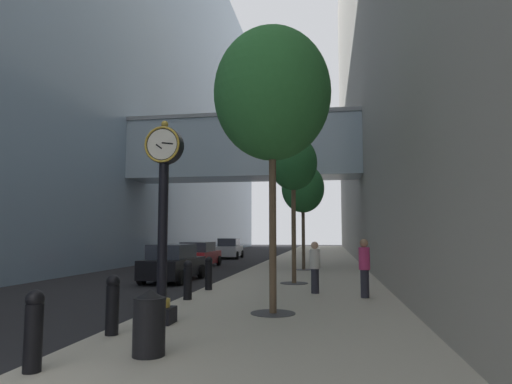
# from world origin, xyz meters

# --- Properties ---
(ground_plane) EXTENTS (110.00, 110.00, 0.00)m
(ground_plane) POSITION_xyz_m (0.00, 27.00, 0.00)
(ground_plane) COLOR black
(ground_plane) RESTS_ON ground
(sidewalk_right) EXTENTS (6.55, 80.00, 0.14)m
(sidewalk_right) POSITION_xyz_m (3.28, 30.00, 0.07)
(sidewalk_right) COLOR #ADA593
(sidewalk_right) RESTS_ON ground
(building_block_left) EXTENTS (24.03, 80.00, 33.33)m
(building_block_left) POSITION_xyz_m (-12.58, 29.96, 16.59)
(building_block_left) COLOR #758EA8
(building_block_left) RESTS_ON ground
(street_clock) EXTENTS (0.84, 0.55, 4.51)m
(street_clock) POSITION_xyz_m (0.87, 6.09, 2.62)
(street_clock) COLOR black
(street_clock) RESTS_ON sidewalk_right
(bollard_nearest) EXTENTS (0.27, 0.27, 1.15)m
(bollard_nearest) POSITION_xyz_m (0.34, 2.52, 0.74)
(bollard_nearest) COLOR black
(bollard_nearest) RESTS_ON sidewalk_right
(bollard_second) EXTENTS (0.27, 0.27, 1.15)m
(bollard_second) POSITION_xyz_m (0.34, 4.88, 0.74)
(bollard_second) COLOR black
(bollard_second) RESTS_ON sidewalk_right
(bollard_fourth) EXTENTS (0.27, 0.27, 1.15)m
(bollard_fourth) POSITION_xyz_m (0.34, 9.59, 0.74)
(bollard_fourth) COLOR black
(bollard_fourth) RESTS_ON sidewalk_right
(bollard_fifth) EXTENTS (0.27, 0.27, 1.15)m
(bollard_fifth) POSITION_xyz_m (0.34, 11.95, 0.74)
(bollard_fifth) COLOR black
(bollard_fifth) RESTS_ON sidewalk_right
(street_tree_near) EXTENTS (3.00, 3.00, 7.25)m
(street_tree_near) POSITION_xyz_m (3.14, 7.69, 5.65)
(street_tree_near) COLOR #333335
(street_tree_near) RESTS_ON sidewalk_right
(street_tree_mid_near) EXTENTS (1.93, 1.93, 5.91)m
(street_tree_mid_near) POSITION_xyz_m (3.14, 14.46, 4.89)
(street_tree_mid_near) COLOR #333335
(street_tree_mid_near) RESTS_ON sidewalk_right
(street_tree_mid_far) EXTENTS (2.35, 2.35, 5.81)m
(street_tree_mid_far) POSITION_xyz_m (3.14, 21.24, 4.57)
(street_tree_mid_far) COLOR #333335
(street_tree_mid_far) RESTS_ON sidewalk_right
(trash_bin) EXTENTS (0.53, 0.53, 1.05)m
(trash_bin) POSITION_xyz_m (1.64, 3.59, 0.68)
(trash_bin) COLOR black
(trash_bin) RESTS_ON sidewalk_right
(pedestrian_walking) EXTENTS (0.46, 0.46, 1.79)m
(pedestrian_walking) POSITION_xyz_m (5.59, 10.84, 1.10)
(pedestrian_walking) COLOR #23232D
(pedestrian_walking) RESTS_ON sidewalk_right
(pedestrian_by_clock) EXTENTS (0.38, 0.38, 1.69)m
(pedestrian_by_clock) POSITION_xyz_m (4.05, 11.63, 1.03)
(pedestrian_by_clock) COLOR #23232D
(pedestrian_by_clock) RESTS_ON sidewalk_right
(car_red_near) EXTENTS (2.12, 4.21, 1.57)m
(car_red_near) POSITION_xyz_m (-3.64, 24.14, 0.77)
(car_red_near) COLOR #AD191E
(car_red_near) RESTS_ON ground
(car_black_mid) EXTENTS (1.94, 4.27, 1.63)m
(car_black_mid) POSITION_xyz_m (-2.29, 15.65, 0.79)
(car_black_mid) COLOR black
(car_black_mid) RESTS_ON ground
(car_white_far) EXTENTS (2.11, 4.11, 1.70)m
(car_white_far) POSITION_xyz_m (-3.89, 34.10, 0.82)
(car_white_far) COLOR silver
(car_white_far) RESTS_ON ground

